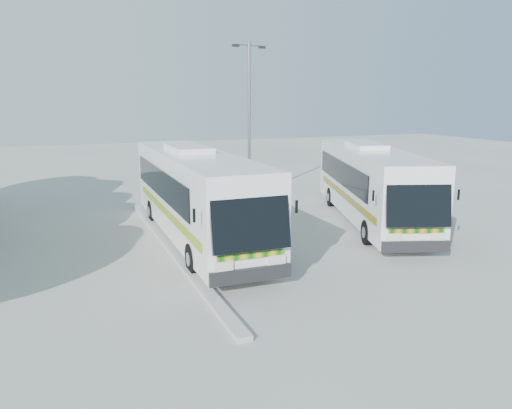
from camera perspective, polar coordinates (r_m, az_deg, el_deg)
name	(u,v)px	position (r m, az deg, el deg)	size (l,w,h in m)	color
ground	(246,257)	(17.97, -1.15, -6.04)	(100.00, 100.00, 0.00)	#ADADA7
kerb_divider	(170,247)	(19.17, -9.77, -4.82)	(0.40, 16.00, 0.15)	#B2B2AD
coach_main	(196,193)	(19.93, -6.90, 1.34)	(2.78, 12.59, 3.48)	white
coach_adjacent	(370,182)	(23.42, 12.95, 2.50)	(6.16, 12.13, 3.33)	white
lamppost	(249,113)	(28.54, -0.78, 10.40)	(2.10, 0.63, 8.65)	#92969A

